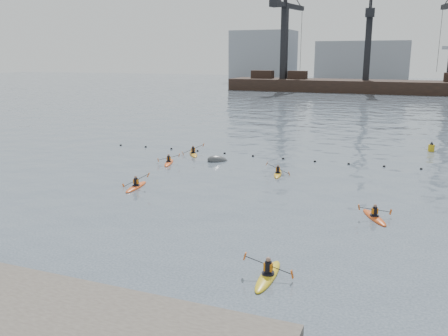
# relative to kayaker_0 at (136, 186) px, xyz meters

# --- Properties ---
(ground) EXTENTS (400.00, 400.00, 0.00)m
(ground) POSITION_rel_kayaker_0_xyz_m (6.58, -8.81, -0.10)
(ground) COLOR #34414B
(ground) RESTS_ON ground
(float_line) EXTENTS (33.24, 0.73, 0.24)m
(float_line) POSITION_rel_kayaker_0_xyz_m (6.08, 13.72, -0.07)
(float_line) COLOR black
(float_line) RESTS_ON ground
(barge_pier) EXTENTS (72.00, 19.30, 29.50)m
(barge_pier) POSITION_rel_kayaker_0_xyz_m (6.35, 101.19, 1.80)
(barge_pier) COLOR black
(barge_pier) RESTS_ON ground
(skyline) EXTENTS (141.00, 28.00, 22.00)m
(skyline) POSITION_rel_kayaker_0_xyz_m (8.81, 141.46, 9.15)
(skyline) COLOR gray
(skyline) RESTS_ON ground
(kayaker_0) EXTENTS (2.23, 3.23, 1.31)m
(kayaker_0) POSITION_rel_kayaker_0_xyz_m (0.00, 0.00, 0.00)
(kayaker_0) COLOR #D24813
(kayaker_0) RESTS_ON ground
(kayaker_1) EXTENTS (2.28, 3.37, 1.13)m
(kayaker_1) POSITION_rel_kayaker_0_xyz_m (13.13, -10.35, 0.01)
(kayaker_1) COLOR gold
(kayaker_1) RESTS_ON ground
(kayaker_2) EXTENTS (1.98, 3.05, 1.02)m
(kayaker_2) POSITION_rel_kayaker_0_xyz_m (-1.57, 8.02, -0.01)
(kayaker_2) COLOR #E55015
(kayaker_2) RESTS_ON ground
(kayaker_3) EXTENTS (2.00, 2.95, 1.13)m
(kayaker_3) POSITION_rel_kayaker_0_xyz_m (8.66, 7.64, -0.01)
(kayaker_3) COLOR gold
(kayaker_3) RESTS_ON ground
(kayaker_4) EXTENTS (1.99, 3.06, 1.00)m
(kayaker_4) POSITION_rel_kayaker_0_xyz_m (16.85, -0.55, -0.00)
(kayaker_4) COLOR #C64412
(kayaker_4) RESTS_ON ground
(kayaker_5) EXTENTS (2.24, 3.05, 1.22)m
(kayaker_5) POSITION_rel_kayaker_0_xyz_m (-1.17, 12.33, 0.00)
(kayaker_5) COLOR orange
(kayaker_5) RESTS_ON ground
(mooring_buoy) EXTENTS (2.42, 2.33, 1.40)m
(mooring_buoy) POSITION_rel_kayaker_0_xyz_m (2.17, 10.52, -0.10)
(mooring_buoy) COLOR #414447
(mooring_buoy) RESTS_ON ground
(nav_buoy) EXTENTS (0.62, 0.62, 1.13)m
(nav_buoy) POSITION_rel_kayaker_0_xyz_m (20.58, 22.76, 0.25)
(nav_buoy) COLOR gold
(nav_buoy) RESTS_ON ground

